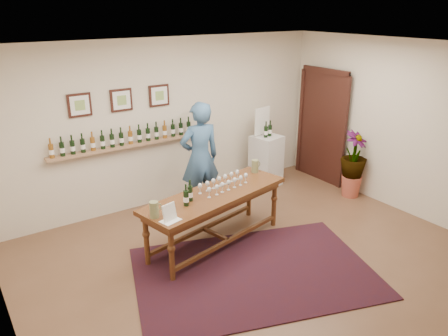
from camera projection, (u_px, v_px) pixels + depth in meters
ground at (257, 260)px, 5.95m from camera, size 6.00×6.00×0.00m
room_shell at (286, 128)px, 8.11m from camera, size 6.00×6.00×6.00m
rug at (254, 272)px, 5.68m from camera, size 3.52×2.88×0.02m
tasting_table at (215, 201)px, 6.15m from camera, size 2.37×1.18×0.80m
table_glasses at (224, 183)px, 6.24m from camera, size 1.17×0.48×0.16m
table_bottles at (188, 192)px, 5.73m from camera, size 0.32×0.21×0.32m
pitcher_left at (154, 210)px, 5.37m from camera, size 0.17×0.17×0.21m
pitcher_right at (255, 166)px, 6.83m from camera, size 0.15×0.15×0.20m
menu_card at (169, 212)px, 5.29m from camera, size 0.27×0.22×0.21m
display_pedestal at (266, 161)px, 8.30m from camera, size 0.58×0.58×0.98m
pedestal_bottles at (268, 130)px, 8.05m from camera, size 0.28×0.13×0.27m
info_sign at (262, 121)px, 8.09m from camera, size 0.40×0.10×0.55m
potted_plant at (353, 164)px, 7.76m from camera, size 0.66×0.66×1.04m
person at (200, 158)px, 7.11m from camera, size 0.73×0.52×1.86m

